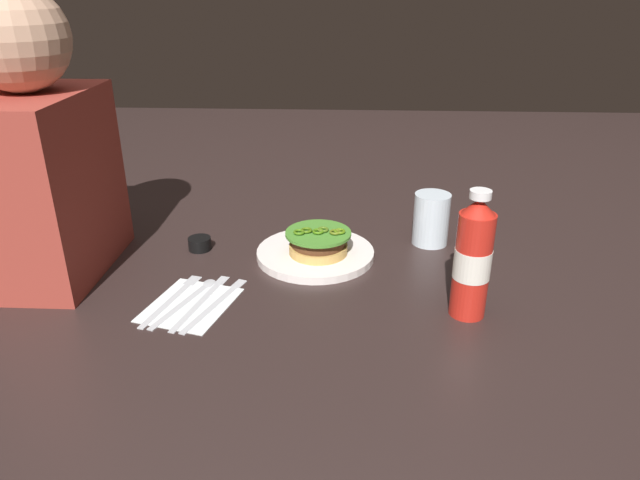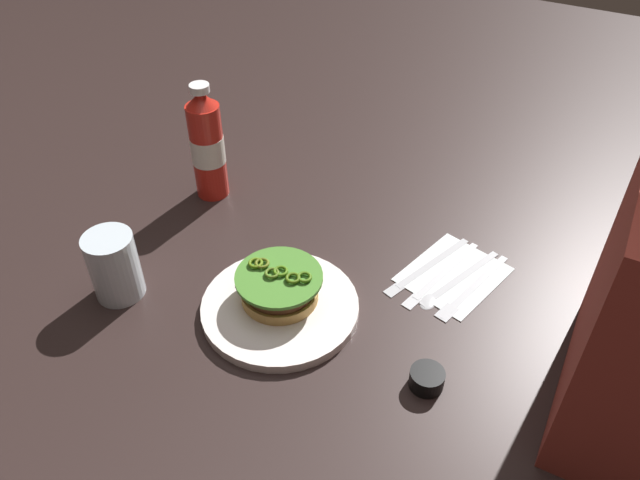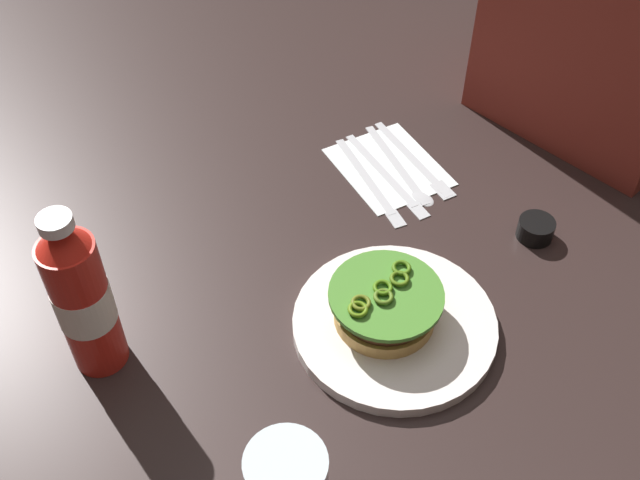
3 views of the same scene
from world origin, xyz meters
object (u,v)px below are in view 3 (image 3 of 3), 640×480
object	(u,v)px
steak_knife	(390,178)
fork_utensil	(419,164)
spoon_utensil	(406,174)
burger_sandwich	(384,306)
dinner_plate	(394,324)
condiment_cup	(536,229)
ketchup_bottle	(82,299)
napkin	(388,166)
butter_knife	(373,185)

from	to	relation	value
steak_knife	fork_utensil	world-z (taller)	same
steak_knife	spoon_utensil	xyz separation A→B (m)	(0.01, 0.02, 0.00)
burger_sandwich	spoon_utensil	size ratio (longest dim) A/B	0.73
dinner_plate	burger_sandwich	bearing A→B (deg)	-142.96
dinner_plate	condiment_cup	size ratio (longest dim) A/B	5.03
burger_sandwich	condiment_cup	size ratio (longest dim) A/B	2.77
ketchup_bottle	napkin	bearing A→B (deg)	89.59
napkin	spoon_utensil	world-z (taller)	spoon_utensil
steak_knife	fork_utensil	distance (m)	0.05
dinner_plate	butter_knife	xyz separation A→B (m)	(-0.19, 0.16, -0.00)
butter_knife	spoon_utensil	world-z (taller)	same
ketchup_bottle	steak_knife	distance (m)	0.47
steak_knife	napkin	bearing A→B (deg)	137.94
dinner_plate	ketchup_bottle	world-z (taller)	ketchup_bottle
napkin	steak_knife	world-z (taller)	steak_knife
spoon_utensil	ketchup_bottle	bearing A→B (deg)	-94.09
ketchup_bottle	fork_utensil	distance (m)	0.52
dinner_plate	burger_sandwich	distance (m)	0.03
dinner_plate	ketchup_bottle	distance (m)	0.35
dinner_plate	burger_sandwich	world-z (taller)	burger_sandwich
napkin	steak_knife	bearing A→B (deg)	-42.06
burger_sandwich	butter_knife	bearing A→B (deg)	136.12
condiment_cup	spoon_utensil	world-z (taller)	condiment_cup
dinner_plate	butter_knife	size ratio (longest dim) A/B	1.25
spoon_utensil	dinner_plate	bearing A→B (deg)	-51.06
dinner_plate	fork_utensil	size ratio (longest dim) A/B	1.27
dinner_plate	burger_sandwich	size ratio (longest dim) A/B	1.82
ketchup_bottle	napkin	world-z (taller)	ketchup_bottle
condiment_cup	napkin	xyz separation A→B (m)	(-0.23, -0.04, -0.01)
burger_sandwich	spoon_utensil	world-z (taller)	burger_sandwich
condiment_cup	napkin	bearing A→B (deg)	-170.70
ketchup_bottle	condiment_cup	distance (m)	0.57
fork_utensil	napkin	bearing A→B (deg)	-130.48
ketchup_bottle	fork_utensil	bearing A→B (deg)	86.40
ketchup_bottle	butter_knife	distance (m)	0.44
ketchup_bottle	spoon_utensil	size ratio (longest dim) A/B	1.23
steak_knife	spoon_utensil	distance (m)	0.02
burger_sandwich	steak_knife	world-z (taller)	burger_sandwich
ketchup_bottle	fork_utensil	size ratio (longest dim) A/B	1.18
butter_knife	fork_utensil	bearing A→B (deg)	79.27
dinner_plate	burger_sandwich	xyz separation A→B (m)	(-0.01, -0.01, 0.03)
steak_knife	ketchup_bottle	bearing A→B (deg)	-93.10
ketchup_bottle	spoon_utensil	distance (m)	0.49
condiment_cup	fork_utensil	xyz separation A→B (m)	(-0.20, -0.00, -0.01)
dinner_plate	steak_knife	distance (m)	0.26
dinner_plate	fork_utensil	xyz separation A→B (m)	(-0.17, 0.24, -0.00)
dinner_plate	napkin	bearing A→B (deg)	133.99
fork_utensil	steak_knife	bearing A→B (deg)	-97.94
napkin	steak_knife	size ratio (longest dim) A/B	0.80
butter_knife	condiment_cup	bearing A→B (deg)	21.65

